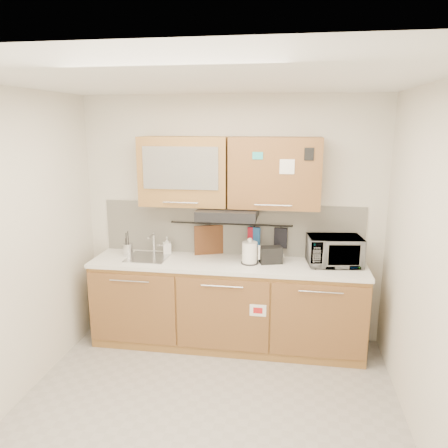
% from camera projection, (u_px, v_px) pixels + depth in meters
% --- Properties ---
extents(floor, '(3.20, 3.20, 0.00)m').
position_uv_depth(floor, '(205.00, 415.00, 3.54)').
color(floor, '#9E9993').
rests_on(floor, ground).
extents(ceiling, '(3.20, 3.20, 0.00)m').
position_uv_depth(ceiling, '(201.00, 80.00, 2.95)').
color(ceiling, white).
rests_on(ceiling, wall_back).
extents(wall_back, '(3.20, 0.00, 3.20)m').
position_uv_depth(wall_back, '(231.00, 219.00, 4.69)').
color(wall_back, silver).
rests_on(wall_back, ground).
extents(wall_left, '(0.00, 3.00, 3.00)m').
position_uv_depth(wall_left, '(7.00, 253.00, 3.49)').
color(wall_left, silver).
rests_on(wall_left, ground).
extents(wall_right, '(0.00, 3.00, 3.00)m').
position_uv_depth(wall_right, '(431.00, 274.00, 3.00)').
color(wall_right, silver).
rests_on(wall_right, ground).
extents(base_cabinet, '(2.80, 0.64, 0.88)m').
position_uv_depth(base_cabinet, '(227.00, 308.00, 4.60)').
color(base_cabinet, '#A8743B').
rests_on(base_cabinet, floor).
extents(countertop, '(2.82, 0.62, 0.04)m').
position_uv_depth(countertop, '(227.00, 264.00, 4.48)').
color(countertop, white).
rests_on(countertop, base_cabinet).
extents(backsplash, '(2.80, 0.02, 0.56)m').
position_uv_depth(backsplash, '(231.00, 229.00, 4.70)').
color(backsplash, silver).
rests_on(backsplash, countertop).
extents(upper_cabinets, '(1.82, 0.37, 0.70)m').
position_uv_depth(upper_cabinets, '(229.00, 172.00, 4.40)').
color(upper_cabinets, '#A8743B').
rests_on(upper_cabinets, wall_back).
extents(range_hood, '(0.60, 0.46, 0.10)m').
position_uv_depth(range_hood, '(228.00, 213.00, 4.42)').
color(range_hood, black).
rests_on(range_hood, upper_cabinets).
extents(sink, '(0.42, 0.40, 0.26)m').
position_uv_depth(sink, '(148.00, 257.00, 4.62)').
color(sink, silver).
rests_on(sink, countertop).
extents(utensil_rail, '(1.30, 0.02, 0.02)m').
position_uv_depth(utensil_rail, '(231.00, 224.00, 4.65)').
color(utensil_rail, black).
rests_on(utensil_rail, backsplash).
extents(utensil_crock, '(0.14, 0.14, 0.27)m').
position_uv_depth(utensil_crock, '(128.00, 249.00, 4.68)').
color(utensil_crock, silver).
rests_on(utensil_crock, countertop).
extents(kettle, '(0.19, 0.17, 0.27)m').
position_uv_depth(kettle, '(250.00, 253.00, 4.41)').
color(kettle, white).
rests_on(kettle, countertop).
extents(toaster, '(0.25, 0.19, 0.17)m').
position_uv_depth(toaster, '(271.00, 255.00, 4.43)').
color(toaster, black).
rests_on(toaster, countertop).
extents(microwave, '(0.57, 0.42, 0.29)m').
position_uv_depth(microwave, '(334.00, 251.00, 4.36)').
color(microwave, '#999999').
rests_on(microwave, countertop).
extents(soap_bottle, '(0.11, 0.11, 0.19)m').
position_uv_depth(soap_bottle, '(167.00, 246.00, 4.74)').
color(soap_bottle, '#999999').
rests_on(soap_bottle, countertop).
extents(cutting_board, '(0.32, 0.15, 0.41)m').
position_uv_depth(cutting_board, '(210.00, 244.00, 4.72)').
color(cutting_board, brown).
rests_on(cutting_board, utensil_rail).
extents(oven_mitt, '(0.13, 0.06, 0.21)m').
position_uv_depth(oven_mitt, '(254.00, 237.00, 4.63)').
color(oven_mitt, '#21569A').
rests_on(oven_mitt, utensil_rail).
extents(dark_pouch, '(0.14, 0.05, 0.21)m').
position_uv_depth(dark_pouch, '(281.00, 238.00, 4.58)').
color(dark_pouch, black).
rests_on(dark_pouch, utensil_rail).
extents(pot_holder, '(0.13, 0.06, 0.16)m').
position_uv_depth(pot_holder, '(254.00, 234.00, 4.62)').
color(pot_holder, red).
rests_on(pot_holder, utensil_rail).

